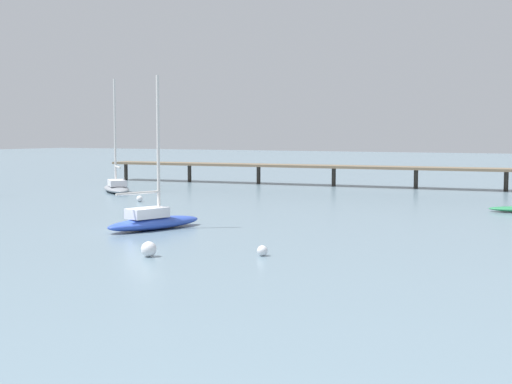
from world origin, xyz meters
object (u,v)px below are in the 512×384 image
object	(u,v)px
mooring_buoy_inner	(140,199)
sailboat_blue	(153,219)
sailboat_gray	(116,186)
pier	(496,162)
mooring_buoy_far	(262,251)
mooring_buoy_mid	(149,249)

from	to	relation	value
mooring_buoy_inner	sailboat_blue	bearing A→B (deg)	-49.18
sailboat_gray	sailboat_blue	xyz separation A→B (m)	(22.20, -22.73, 0.00)
pier	sailboat_blue	world-z (taller)	sailboat_blue
sailboat_blue	pier	bearing A→B (deg)	72.81
sailboat_blue	mooring_buoy_far	world-z (taller)	sailboat_blue
mooring_buoy_mid	pier	bearing A→B (deg)	82.02
sailboat_gray	sailboat_blue	world-z (taller)	sailboat_gray
pier	sailboat_gray	world-z (taller)	sailboat_gray
pier	mooring_buoy_mid	world-z (taller)	pier
sailboat_gray	mooring_buoy_inner	world-z (taller)	sailboat_gray
pier	mooring_buoy_inner	world-z (taller)	pier
pier	mooring_buoy_mid	distance (m)	53.96
pier	sailboat_blue	xyz separation A→B (m)	(-13.80, -44.61, -2.58)
sailboat_blue	mooring_buoy_inner	bearing A→B (deg)	130.82
mooring_buoy_far	sailboat_gray	bearing A→B (deg)	139.79
mooring_buoy_mid	mooring_buoy_inner	bearing A→B (deg)	129.05
sailboat_gray	mooring_buoy_mid	distance (m)	42.48
mooring_buoy_inner	sailboat_gray	bearing A→B (deg)	140.08
sailboat_gray	pier	bearing A→B (deg)	31.29
sailboat_blue	mooring_buoy_mid	distance (m)	10.80
mooring_buoy_mid	mooring_buoy_far	size ratio (longest dim) A/B	1.45
sailboat_blue	mooring_buoy_inner	xyz separation A→B (m)	(-12.93, 14.97, -0.39)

